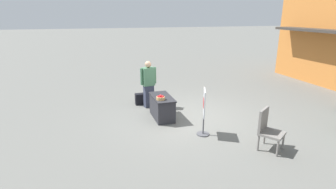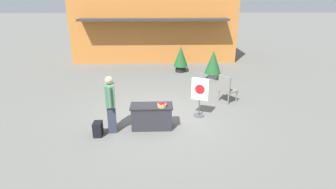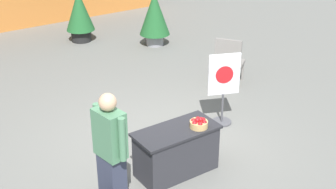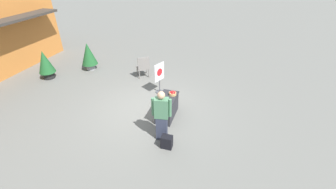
{
  "view_description": "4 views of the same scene",
  "coord_description": "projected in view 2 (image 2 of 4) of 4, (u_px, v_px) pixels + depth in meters",
  "views": [
    {
      "loc": [
        7.64,
        -3.03,
        3.3
      ],
      "look_at": [
        0.38,
        -0.87,
        0.97
      ],
      "focal_mm": 28.0,
      "sensor_mm": 36.0,
      "label": 1
    },
    {
      "loc": [
        0.06,
        -8.14,
        3.79
      ],
      "look_at": [
        0.31,
        -0.74,
        1.02
      ],
      "focal_mm": 28.0,
      "sensor_mm": 36.0,
      "label": 2
    },
    {
      "loc": [
        -3.64,
        -5.73,
        4.18
      ],
      "look_at": [
        0.05,
        -0.32,
        1.01
      ],
      "focal_mm": 50.0,
      "sensor_mm": 36.0,
      "label": 3
    },
    {
      "loc": [
        -6.6,
        -2.8,
        4.93
      ],
      "look_at": [
        -0.27,
        -0.97,
        0.97
      ],
      "focal_mm": 24.0,
      "sensor_mm": 36.0,
      "label": 4
    }
  ],
  "objects": [
    {
      "name": "ground_plane",
      "position": [
        158.0,
        115.0,
        8.95
      ],
      "size": [
        120.0,
        120.0,
        0.0
      ],
      "primitive_type": "plane",
      "color": "slate"
    },
    {
      "name": "potted_plant_far_left",
      "position": [
        213.0,
        63.0,
        12.57
      ],
      "size": [
        0.79,
        0.79,
        1.41
      ],
      "color": "gray",
      "rests_on": "ground_plane"
    },
    {
      "name": "backpack",
      "position": [
        98.0,
        129.0,
        7.55
      ],
      "size": [
        0.24,
        0.34,
        0.42
      ],
      "color": "black",
      "rests_on": "ground_plane"
    },
    {
      "name": "apple_basket",
      "position": [
        162.0,
        105.0,
        7.71
      ],
      "size": [
        0.27,
        0.27,
        0.16
      ],
      "color": "tan",
      "rests_on": "display_table"
    },
    {
      "name": "person_visitor",
      "position": [
        111.0,
        104.0,
        7.58
      ],
      "size": [
        0.32,
        0.6,
        1.71
      ],
      "rotation": [
        0.0,
        0.0,
        0.16
      ],
      "color": "#33384C",
      "rests_on": "ground_plane"
    },
    {
      "name": "display_table",
      "position": [
        152.0,
        116.0,
        7.97
      ],
      "size": [
        1.27,
        0.61,
        0.74
      ],
      "color": "#2D2D33",
      "rests_on": "ground_plane"
    },
    {
      "name": "potted_plant_near_left",
      "position": [
        181.0,
        58.0,
        13.84
      ],
      "size": [
        0.75,
        0.75,
        1.37
      ],
      "color": "black",
      "rests_on": "ground_plane"
    },
    {
      "name": "patio_chair",
      "position": [
        226.0,
        88.0,
        9.86
      ],
      "size": [
        0.77,
        0.77,
        1.06
      ],
      "rotation": [
        0.0,
        0.0,
        0.62
      ],
      "color": "gray",
      "rests_on": "ground_plane"
    },
    {
      "name": "storefront_building",
      "position": [
        155.0,
        25.0,
        16.89
      ],
      "size": [
        9.78,
        4.74,
        4.2
      ],
      "color": "#C67533",
      "rests_on": "ground_plane"
    },
    {
      "name": "poster_board",
      "position": [
        200.0,
        96.0,
        8.63
      ],
      "size": [
        0.54,
        0.36,
        1.34
      ],
      "rotation": [
        0.0,
        0.0,
        -1.96
      ],
      "color": "#4C4C51",
      "rests_on": "ground_plane"
    }
  ]
}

